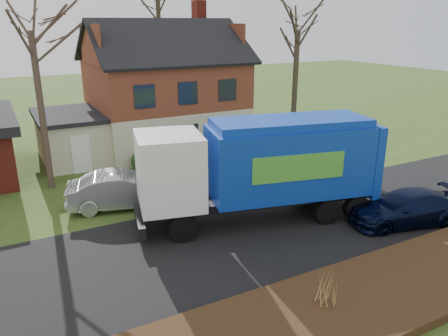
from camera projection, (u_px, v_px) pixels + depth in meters
name	position (u px, v px, depth m)	size (l,w,h in m)	color
ground	(248.00, 236.00, 17.03)	(120.00, 120.00, 0.00)	#304717
road	(248.00, 235.00, 17.03)	(80.00, 7.00, 0.02)	black
mulch_verge	(344.00, 307.00, 12.55)	(80.00, 3.50, 0.30)	black
main_house	(158.00, 85.00, 28.04)	(12.95, 8.95, 9.26)	beige
garbage_truck	(265.00, 164.00, 17.73)	(10.27, 4.79, 4.26)	black
silver_sedan	(124.00, 190.00, 19.43)	(1.72, 4.93, 1.62)	#ADB1B5
navy_wagon	(406.00, 208.00, 17.88)	(1.94, 4.77, 1.38)	black
tree_front_west	(27.00, 4.00, 19.26)	(3.53, 3.53, 10.50)	#47352A
tree_front_east	(299.00, 9.00, 25.95)	(3.83, 3.83, 10.63)	#382E22
grass_clump_mid	(327.00, 289.00, 12.30)	(0.35, 0.29, 0.98)	#A9884A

